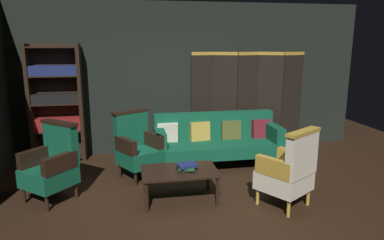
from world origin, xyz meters
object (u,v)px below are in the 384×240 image
folding_screen (247,101)px  armchair_wing_left (137,147)px  armchair_gilt_accent (289,170)px  book_navy_cloth (187,165)px  book_green_cloth (187,167)px  armchair_wing_right (52,164)px  coffee_table (180,173)px  bookshelf (57,102)px  book_black_cloth (187,170)px  potted_plant (131,134)px  velvet_couch (217,139)px

folding_screen → armchair_wing_left: folding_screen is taller
armchair_gilt_accent → book_navy_cloth: bearing=161.9°
armchair_wing_left → book_green_cloth: bearing=-57.8°
armchair_wing_left → armchair_wing_right: bearing=-151.5°
folding_screen → armchair_wing_right: bearing=-154.1°
coffee_table → armchair_wing_left: size_ratio=0.96×
bookshelf → armchair_wing_left: (1.34, -1.08, -0.56)m
armchair_gilt_accent → armchair_wing_right: same height
armchair_wing_right → book_black_cloth: armchair_wing_right is taller
bookshelf → armchair_wing_right: bearing=-82.9°
folding_screen → armchair_gilt_accent: bearing=-95.8°
book_green_cloth → armchair_wing_right: bearing=168.1°
folding_screen → potted_plant: 2.24m
potted_plant → book_navy_cloth: 1.97m
potted_plant → book_black_cloth: (0.71, -1.84, -0.04)m
armchair_gilt_accent → book_green_cloth: (-1.24, 0.40, -0.03)m
book_black_cloth → book_green_cloth: (0.00, 0.00, 0.03)m
bookshelf → coffee_table: bearing=-47.3°
book_green_cloth → folding_screen: bearing=52.6°
coffee_table → armchair_wing_right: size_ratio=0.96×
armchair_wing_right → book_green_cloth: 1.79m
coffee_table → book_green_cloth: size_ratio=4.79×
coffee_table → velvet_couch: bearing=57.1°
velvet_couch → book_green_cloth: size_ratio=10.15×
armchair_wing_left → potted_plant: (-0.09, 0.85, -0.01)m
book_green_cloth → book_black_cloth: bearing=0.0°
velvet_couch → bookshelf: bearing=164.7°
coffee_table → armchair_gilt_accent: armchair_gilt_accent is taller
coffee_table → armchair_gilt_accent: 1.41m
velvet_couch → armchair_wing_left: bearing=-166.1°
velvet_couch → book_green_cloth: bearing=-119.2°
book_green_cloth → velvet_couch: bearing=60.8°
armchair_gilt_accent → coffee_table: bearing=161.8°
velvet_couch → armchair_wing_left: 1.40m
folding_screen → armchair_gilt_accent: size_ratio=2.04×
bookshelf → book_green_cloth: size_ratio=9.81×
armchair_wing_left → potted_plant: size_ratio=1.26×
armchair_wing_left → potted_plant: armchair_wing_left is taller
bookshelf → coffee_table: 2.84m
book_green_cloth → armchair_gilt_accent: bearing=-18.1°
bookshelf → armchair_wing_right: bookshelf is taller
potted_plant → folding_screen: bearing=2.5°
folding_screen → coffee_table: size_ratio=2.12×
coffee_table → book_navy_cloth: size_ratio=4.07×
armchair_wing_right → velvet_couch: bearing=20.9°
armchair_gilt_accent → velvet_couch: bearing=106.2°
armchair_gilt_accent → book_green_cloth: size_ratio=4.98×
velvet_couch → coffee_table: size_ratio=2.12×
potted_plant → book_green_cloth: bearing=-69.0°
velvet_couch → book_navy_cloth: size_ratio=8.64×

